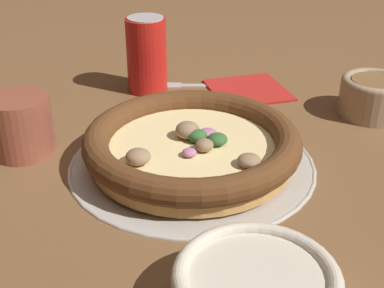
% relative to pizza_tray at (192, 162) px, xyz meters
% --- Properties ---
extents(ground_plane, '(3.00, 3.00, 0.00)m').
position_rel_pizza_tray_xyz_m(ground_plane, '(0.00, 0.00, -0.00)').
color(ground_plane, brown).
extents(pizza_tray, '(0.31, 0.31, 0.01)m').
position_rel_pizza_tray_xyz_m(pizza_tray, '(0.00, 0.00, 0.00)').
color(pizza_tray, '#B7B2A8').
rests_on(pizza_tray, ground_plane).
extents(pizza, '(0.27, 0.27, 0.05)m').
position_rel_pizza_tray_xyz_m(pizza, '(-0.00, -0.00, 0.03)').
color(pizza, tan).
rests_on(pizza, pizza_tray).
extents(bowl_far, '(0.10, 0.10, 0.06)m').
position_rel_pizza_tray_xyz_m(bowl_far, '(0.31, -0.05, 0.03)').
color(bowl_far, '#9E8466').
rests_on(bowl_far, ground_plane).
extents(drinking_cup, '(0.08, 0.08, 0.08)m').
position_rel_pizza_tray_xyz_m(drinking_cup, '(-0.15, 0.16, 0.04)').
color(drinking_cup, brown).
rests_on(drinking_cup, ground_plane).
extents(napkin, '(0.16, 0.16, 0.01)m').
position_rel_pizza_tray_xyz_m(napkin, '(0.23, 0.13, 0.00)').
color(napkin, '#B2231E').
rests_on(napkin, ground_plane).
extents(fork, '(0.16, 0.14, 0.00)m').
position_rel_pizza_tray_xyz_m(fork, '(0.18, 0.20, -0.00)').
color(fork, '#B7B7BC').
rests_on(fork, ground_plane).
extents(beverage_can, '(0.07, 0.07, 0.12)m').
position_rel_pizza_tray_xyz_m(beverage_can, '(0.10, 0.24, 0.06)').
color(beverage_can, red).
rests_on(beverage_can, ground_plane).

